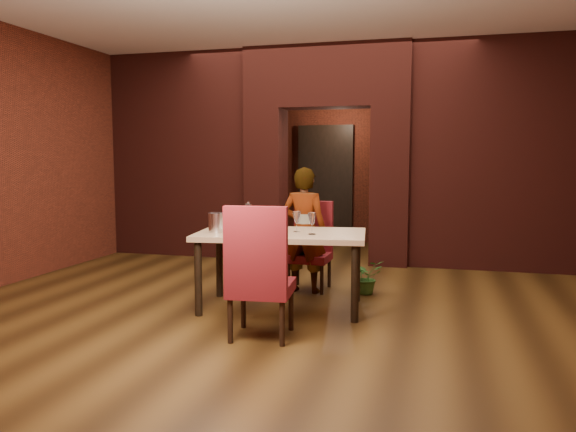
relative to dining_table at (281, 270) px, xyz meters
name	(u,v)px	position (x,y,z in m)	size (l,w,h in m)	color
floor	(293,291)	(-0.07, 0.77, -0.40)	(8.00, 8.00, 0.00)	#422A10
ceiling	(293,12)	(-0.07, 0.77, 2.80)	(7.00, 8.00, 0.04)	silver
wall_back	(348,156)	(-0.07, 4.77, 1.20)	(7.00, 0.04, 3.20)	maroon
wall_front	(79,151)	(-0.07, -3.23, 1.20)	(7.00, 0.04, 3.20)	maroon
wall_left	(36,155)	(-3.57, 0.77, 1.20)	(0.04, 8.00, 3.20)	maroon
pillar_left	(266,185)	(-1.02, 2.77, 0.75)	(0.55, 0.55, 2.30)	maroon
pillar_right	(390,186)	(0.88, 2.77, 0.75)	(0.55, 0.55, 2.30)	maroon
lintel	(327,77)	(-0.07, 2.77, 2.35)	(2.45, 0.55, 0.90)	maroon
wing_wall_left	(182,155)	(-2.44, 2.77, 1.20)	(2.27, 0.35, 3.20)	maroon
wing_wall_right	(494,155)	(2.29, 2.77, 1.20)	(2.27, 0.35, 3.20)	maroon
vent_panel	(261,225)	(-1.02, 2.48, 0.15)	(0.40, 0.03, 0.50)	#A85830
rear_door	(326,185)	(-0.47, 4.71, 0.65)	(0.90, 0.08, 2.10)	black
rear_door_frame	(325,186)	(-0.47, 4.67, 0.65)	(1.02, 0.04, 2.22)	black
dining_table	(281,270)	(0.00, 0.00, 0.00)	(1.72, 0.96, 0.80)	tan
chair_far	(309,246)	(0.10, 0.88, 0.12)	(0.48, 0.48, 1.05)	maroon
chair_near	(262,271)	(0.09, -0.94, 0.18)	(0.53, 0.53, 1.17)	maroon
person_seated	(304,230)	(0.06, 0.77, 0.33)	(0.53, 0.35, 1.46)	silver
wine_glass_a	(259,220)	(-0.26, 0.09, 0.51)	(0.09, 0.09, 0.21)	white
wine_glass_b	(297,222)	(0.15, 0.04, 0.51)	(0.09, 0.09, 0.21)	white
wine_glass_c	(312,224)	(0.35, -0.10, 0.51)	(0.09, 0.09, 0.22)	white
tasting_sheet	(265,234)	(-0.12, -0.19, 0.40)	(0.32, 0.24, 0.00)	white
wine_bucket	(216,223)	(-0.64, -0.19, 0.50)	(0.16, 0.16, 0.20)	silver
water_bottle	(248,215)	(-0.41, 0.14, 0.55)	(0.07, 0.07, 0.29)	white
potted_plant	(367,277)	(0.78, 0.86, -0.21)	(0.35, 0.31, 0.39)	#2D5E22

